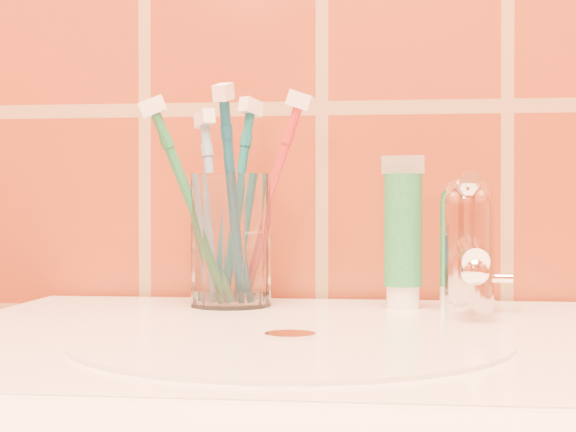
# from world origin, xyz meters

# --- Properties ---
(glass_tumbler) EXTENTS (0.09, 0.09, 0.12)m
(glass_tumbler) POSITION_xyz_m (-0.08, 1.12, 0.91)
(glass_tumbler) COLOR white
(glass_tumbler) RESTS_ON pedestal_sink
(toothpaste_tube) EXTENTS (0.04, 0.04, 0.14)m
(toothpaste_tube) POSITION_xyz_m (0.08, 1.12, 0.92)
(toothpaste_tube) COLOR white
(toothpaste_tube) RESTS_ON pedestal_sink
(faucet) EXTENTS (0.05, 0.11, 0.12)m
(faucet) POSITION_xyz_m (0.14, 1.09, 0.91)
(faucet) COLOR white
(faucet) RESTS_ON pedestal_sink
(toothbrush_0) EXTENTS (0.12, 0.11, 0.20)m
(toothbrush_0) POSITION_xyz_m (-0.11, 1.10, 0.94)
(toothbrush_0) COLOR #1B683F
(toothbrush_0) RESTS_ON glass_tumbler
(toothbrush_1) EXTENTS (0.05, 0.12, 0.22)m
(toothbrush_1) POSITION_xyz_m (-0.07, 1.09, 0.95)
(toothbrush_1) COLOR navy
(toothbrush_1) RESTS_ON glass_tumbler
(toothbrush_2) EXTENTS (0.09, 0.11, 0.21)m
(toothbrush_2) POSITION_xyz_m (-0.08, 1.14, 0.95)
(toothbrush_2) COLOR #0D6173
(toothbrush_2) RESTS_ON glass_tumbler
(toothbrush_3) EXTENTS (0.09, 0.10, 0.20)m
(toothbrush_3) POSITION_xyz_m (-0.10, 1.13, 0.94)
(toothbrush_3) COLOR #7298CA
(toothbrush_3) RESTS_ON glass_tumbler
(toothbrush_4) EXTENTS (0.12, 0.11, 0.20)m
(toothbrush_4) POSITION_xyz_m (-0.05, 1.12, 0.95)
(toothbrush_4) COLOR #AC2527
(toothbrush_4) RESTS_ON glass_tumbler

